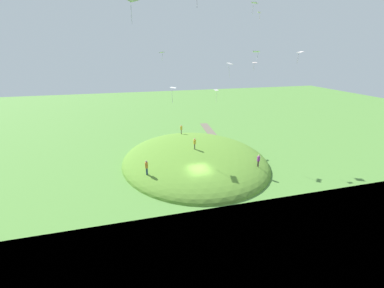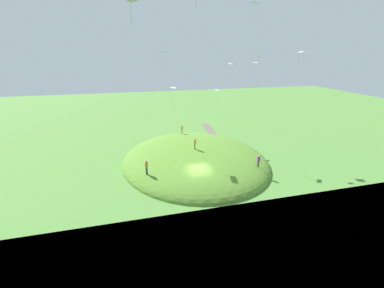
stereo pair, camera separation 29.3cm
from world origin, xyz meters
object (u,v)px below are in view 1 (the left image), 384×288
(kite_4, at_px, (300,53))
(kite_8, at_px, (255,63))
(person_on_hilltop, at_px, (147,166))
(kite_2, at_px, (230,64))
(kite_7, at_px, (256,52))
(kite_6, at_px, (255,3))
(kite_0, at_px, (162,53))
(kite_9, at_px, (216,91))
(kite_1, at_px, (259,13))
(person_walking_path, at_px, (259,159))
(kite_3, at_px, (133,1))
(person_near_shore, at_px, (181,128))
(person_with_child, at_px, (195,142))
(kite_11, at_px, (173,89))

(kite_4, height_order, kite_8, kite_4)
(person_on_hilltop, xyz_separation_m, kite_4, (-2.13, -17.70, 12.73))
(kite_2, height_order, kite_7, kite_7)
(kite_6, relative_size, kite_7, 0.87)
(kite_0, xyz_separation_m, kite_9, (7.56, -9.82, -5.88))
(kite_8, distance_m, kite_9, 7.67)
(kite_1, height_order, kite_8, kite_1)
(kite_1, height_order, kite_4, kite_1)
(person_walking_path, xyz_separation_m, kite_0, (4.93, 11.23, 12.90))
(person_on_hilltop, distance_m, kite_3, 17.28)
(kite_4, xyz_separation_m, kite_8, (8.38, 1.09, -1.43))
(kite_1, bearing_deg, kite_6, 149.56)
(kite_6, xyz_separation_m, kite_9, (13.89, -1.47, -10.47))
(kite_2, bearing_deg, kite_3, 129.76)
(kite_2, bearing_deg, kite_9, 9.97)
(person_near_shore, xyz_separation_m, kite_9, (-2.45, -5.35, 6.55))
(person_with_child, distance_m, kite_9, 10.62)
(person_with_child, relative_size, person_near_shore, 0.97)
(person_on_hilltop, height_order, kite_8, kite_8)
(kite_0, bearing_deg, kite_3, 155.59)
(kite_4, xyz_separation_m, kite_9, (13.26, 4.98, -5.89))
(person_with_child, height_order, kite_3, kite_3)
(kite_1, relative_size, kite_11, 0.52)
(kite_3, distance_m, kite_9, 22.37)
(kite_2, relative_size, kite_6, 1.90)
(kite_8, relative_size, kite_11, 0.55)
(kite_2, xyz_separation_m, kite_11, (-3.03, 9.01, -2.76))
(kite_11, bearing_deg, person_near_shore, -18.66)
(kite_0, relative_size, kite_7, 0.82)
(person_with_child, xyz_separation_m, kite_8, (1.94, -9.41, 10.47))
(person_near_shore, bearing_deg, kite_6, -146.36)
(kite_6, bearing_deg, person_with_child, 29.78)
(kite_1, xyz_separation_m, kite_4, (-11.44, 0.64, -5.48))
(person_walking_path, distance_m, kite_7, 16.36)
(kite_7, bearing_deg, person_with_child, 109.08)
(kite_3, bearing_deg, kite_7, -56.83)
(kite_1, height_order, kite_3, kite_1)
(kite_6, xyz_separation_m, kite_8, (9.02, -5.36, -6.00))
(kite_7, xyz_separation_m, kite_11, (-3.36, 13.31, -4.45))
(kite_0, height_order, kite_1, kite_1)
(kite_2, bearing_deg, person_with_child, 118.06)
(person_on_hilltop, distance_m, kite_9, 18.22)
(kite_3, bearing_deg, person_on_hilltop, -7.32)
(person_near_shore, xyz_separation_m, kite_4, (-15.71, -10.33, 12.44))
(person_with_child, bearing_deg, kite_4, 85.57)
(kite_4, distance_m, kite_9, 15.34)
(person_near_shore, relative_size, person_on_hilltop, 0.91)
(kite_2, relative_size, kite_7, 1.66)
(person_on_hilltop, xyz_separation_m, kite_11, (4.56, -4.32, 8.37))
(kite_9, bearing_deg, kite_0, 127.61)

